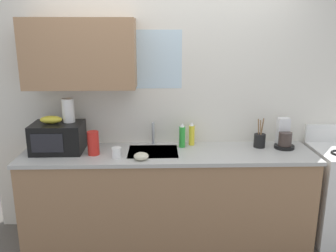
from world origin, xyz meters
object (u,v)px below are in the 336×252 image
at_px(small_bowl, 141,156).
at_px(coffee_maker, 284,137).
at_px(cereal_canister, 93,143).
at_px(microwave, 58,137).
at_px(utensil_crock, 260,140).
at_px(banana_bunch, 51,120).
at_px(mug_white, 117,153).
at_px(paper_towel_roll, 68,110).
at_px(dish_soap_bottle_green, 182,136).
at_px(dish_soap_bottle_yellow, 192,134).

bearing_deg(small_bowl, coffee_maker, 12.80).
bearing_deg(coffee_maker, cereal_canister, -174.96).
relative_size(microwave, utensil_crock, 1.62).
bearing_deg(banana_bunch, mug_white, -17.36).
xyz_separation_m(banana_bunch, paper_towel_roll, (0.15, 0.05, 0.08)).
relative_size(coffee_maker, dish_soap_bottle_green, 1.18).
xyz_separation_m(banana_bunch, coffee_maker, (2.18, 0.06, -0.20)).
bearing_deg(dish_soap_bottle_yellow, small_bowl, -139.38).
height_order(paper_towel_roll, dish_soap_bottle_yellow, paper_towel_roll).
bearing_deg(coffee_maker, mug_white, -171.05).
bearing_deg(banana_bunch, cereal_canister, -14.38).
bearing_deg(banana_bunch, microwave, -1.80).
relative_size(banana_bunch, cereal_canister, 0.92).
bearing_deg(coffee_maker, dish_soap_bottle_yellow, 173.37).
relative_size(cereal_canister, utensil_crock, 0.76).
bearing_deg(small_bowl, cereal_canister, 161.08).
relative_size(dish_soap_bottle_green, small_bowl, 1.83).
bearing_deg(banana_bunch, dish_soap_bottle_green, 4.42).
bearing_deg(banana_bunch, coffee_maker, 1.53).
xyz_separation_m(dish_soap_bottle_yellow, utensil_crock, (0.65, -0.09, -0.04)).
relative_size(dish_soap_bottle_yellow, small_bowl, 1.77).
bearing_deg(dish_soap_bottle_green, utensil_crock, -1.80).
bearing_deg(paper_towel_roll, banana_bunch, -161.57).
distance_m(coffee_maker, mug_white, 1.60).
height_order(banana_bunch, cereal_canister, banana_bunch).
relative_size(microwave, cereal_canister, 2.12).
bearing_deg(banana_bunch, small_bowl, -16.81).
bearing_deg(cereal_canister, microwave, 163.87).
xyz_separation_m(dish_soap_bottle_green, small_bowl, (-0.38, -0.34, -0.08)).
relative_size(dish_soap_bottle_green, cereal_canister, 1.10).
distance_m(microwave, utensil_crock, 1.91).
distance_m(banana_bunch, paper_towel_roll, 0.18).
height_order(banana_bunch, coffee_maker, banana_bunch).
height_order(cereal_canister, mug_white, cereal_canister).
bearing_deg(small_bowl, microwave, 162.29).
bearing_deg(mug_white, small_bowl, -15.26).
relative_size(coffee_maker, mug_white, 2.95).
height_order(microwave, paper_towel_roll, paper_towel_roll).
bearing_deg(mug_white, microwave, 161.35).
height_order(dish_soap_bottle_yellow, mug_white, dish_soap_bottle_yellow).
bearing_deg(small_bowl, utensil_crock, 15.84).
bearing_deg(cereal_canister, coffee_maker, 5.04).
distance_m(dish_soap_bottle_yellow, small_bowl, 0.63).
height_order(banana_bunch, paper_towel_roll, paper_towel_roll).
bearing_deg(microwave, cereal_canister, -16.13).
bearing_deg(banana_bunch, dish_soap_bottle_yellow, 7.00).
distance_m(cereal_canister, small_bowl, 0.47).
bearing_deg(paper_towel_roll, small_bowl, -23.88).
bearing_deg(dish_soap_bottle_yellow, dish_soap_bottle_green, -145.75).
distance_m(banana_bunch, utensil_crock, 1.97).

